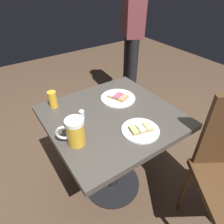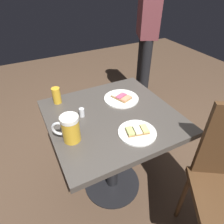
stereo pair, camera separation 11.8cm
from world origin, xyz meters
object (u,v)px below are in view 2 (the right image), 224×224
at_px(plate_far, 121,98).
at_px(salt_shaker, 82,112).
at_px(patron_standing, 147,28).
at_px(plate_near, 137,132).
at_px(beer_mug, 70,129).
at_px(beer_glass_small, 57,96).

height_order(plate_far, salt_shaker, salt_shaker).
bearing_deg(patron_standing, plate_near, -11.11).
height_order(beer_mug, salt_shaker, beer_mug).
xyz_separation_m(plate_far, patron_standing, (0.77, -0.73, 0.20)).
relative_size(plate_near, salt_shaker, 3.85).
xyz_separation_m(salt_shaker, patron_standing, (0.82, -1.03, 0.19)).
height_order(beer_glass_small, patron_standing, patron_standing).
height_order(plate_near, beer_glass_small, beer_glass_small).
height_order(plate_far, beer_mug, beer_mug).
relative_size(plate_near, patron_standing, 0.13).
bearing_deg(beer_glass_small, patron_standing, -61.38).
distance_m(plate_far, beer_glass_small, 0.42).
relative_size(beer_mug, patron_standing, 0.09).
bearing_deg(beer_mug, plate_far, -62.47).
bearing_deg(salt_shaker, beer_mug, 144.01).
relative_size(beer_glass_small, patron_standing, 0.07).
relative_size(salt_shaker, patron_standing, 0.03).
relative_size(beer_mug, beer_glass_small, 1.38).
xyz_separation_m(plate_far, beer_mug, (-0.22, 0.42, 0.07)).
distance_m(beer_mug, salt_shaker, 0.21).
distance_m(salt_shaker, patron_standing, 1.33).
xyz_separation_m(plate_far, salt_shaker, (-0.06, 0.30, 0.02)).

